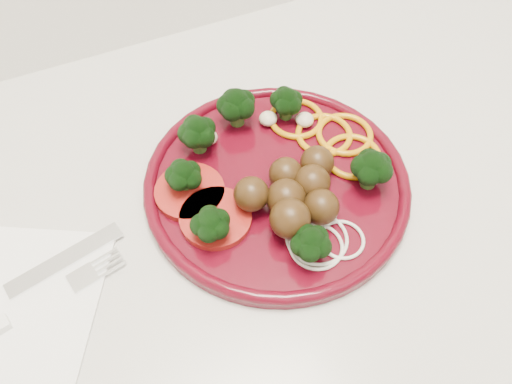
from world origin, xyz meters
name	(u,v)px	position (x,y,z in m)	size (l,w,h in m)	color
counter	(337,293)	(0.00, 1.70, 0.45)	(2.40, 0.60, 0.90)	silver
plate	(275,178)	(-0.16, 1.69, 0.92)	(0.30, 0.30, 0.06)	#420510
napkin	(15,301)	(-0.45, 1.67, 0.90)	(0.16, 0.16, 0.00)	white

